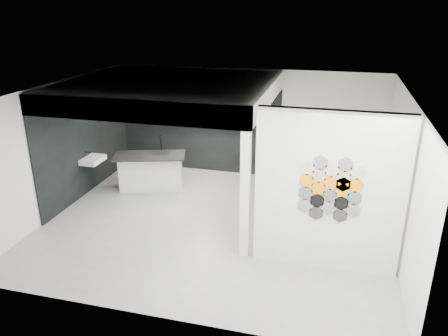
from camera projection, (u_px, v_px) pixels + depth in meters
floor at (216, 224)px, 9.15m from camera, size 7.00×6.00×0.01m
partition_panel at (328, 193)px, 7.22m from camera, size 2.45×0.15×2.80m
bay_clad_back at (199, 128)px, 11.72m from camera, size 4.40×0.04×2.35m
bay_clad_left at (87, 143)px, 10.44m from camera, size 0.04×4.00×2.35m
bulkhead at (170, 91)px, 9.44m from camera, size 4.40×4.00×0.40m
corner_column at (245, 196)px, 7.63m from camera, size 0.16×0.16×2.35m
fascia_beam at (130, 111)px, 7.71m from camera, size 4.40×0.16×0.40m
wall_basin at (93, 160)px, 10.33m from camera, size 0.40×0.60×0.12m
display_shelf at (201, 125)px, 11.55m from camera, size 3.00×0.15×0.04m
kitchen_island at (151, 171)px, 10.73m from camera, size 1.85×1.21×1.37m
stockpot at (164, 118)px, 11.76m from camera, size 0.25×0.25×0.17m
kettle at (244, 124)px, 11.24m from camera, size 0.21×0.21×0.15m
glass_bowl at (251, 126)px, 11.21m from camera, size 0.17×0.17×0.10m
glass_vase at (251, 125)px, 11.20m from camera, size 0.13×0.13×0.14m
bottle_dark at (181, 119)px, 11.64m from camera, size 0.08×0.08×0.17m
utensil_cup at (180, 121)px, 11.67m from camera, size 0.09×0.09×0.09m
hex_tile_cluster at (331, 189)px, 7.10m from camera, size 1.04×0.02×1.16m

